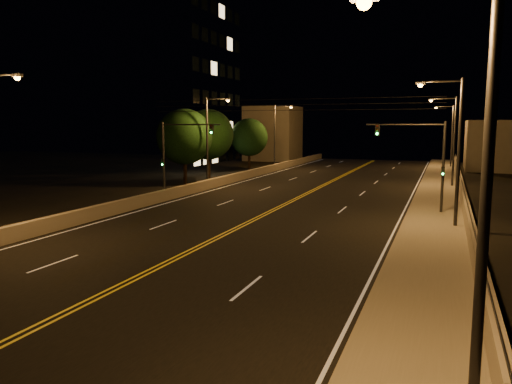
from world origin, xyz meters
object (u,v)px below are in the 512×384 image
(traffic_signal_left, at_px, (174,151))
(building_tower, at_px, (136,59))
(tree_1, at_px, (208,135))
(tree_2, at_px, (249,137))
(streetlight_2, at_px, (451,136))
(streetlight_0, at_px, (468,184))
(tree_0, at_px, (184,137))
(streetlight_3, at_px, (450,132))
(streetlight_6, at_px, (277,132))
(streetlight_5, at_px, (210,135))
(traffic_signal_right, at_px, (427,157))
(streetlight_1, at_px, (454,143))

(traffic_signal_left, height_order, building_tower, building_tower)
(tree_1, bearing_deg, tree_2, 87.95)
(streetlight_2, height_order, tree_1, streetlight_2)
(streetlight_0, relative_size, tree_0, 1.13)
(streetlight_3, relative_size, streetlight_6, 1.00)
(streetlight_5, height_order, tree_2, streetlight_5)
(streetlight_2, xyz_separation_m, traffic_signal_left, (-20.31, -15.39, -1.05))
(traffic_signal_right, bearing_deg, tree_2, 130.37)
(streetlight_0, distance_m, streetlight_5, 39.70)
(streetlight_3, relative_size, traffic_signal_left, 1.38)
(streetlight_3, bearing_deg, streetlight_0, -90.00)
(streetlight_5, xyz_separation_m, traffic_signal_left, (1.10, -8.58, -1.05))
(streetlight_6, bearing_deg, streetlight_0, -68.19)
(traffic_signal_right, distance_m, traffic_signal_left, 18.81)
(streetlight_3, xyz_separation_m, building_tower, (-39.30, -14.96, 9.60))
(streetlight_3, relative_size, tree_2, 1.26)
(streetlight_5, distance_m, traffic_signal_right, 21.71)
(building_tower, height_order, tree_1, building_tower)
(streetlight_1, height_order, streetlight_6, same)
(streetlight_5, relative_size, building_tower, 0.28)
(streetlight_6, distance_m, tree_2, 3.74)
(streetlight_5, bearing_deg, tree_2, 100.48)
(streetlight_0, bearing_deg, traffic_signal_left, 129.26)
(traffic_signal_right, distance_m, building_tower, 45.59)
(traffic_signal_right, height_order, building_tower, building_tower)
(streetlight_0, relative_size, traffic_signal_left, 1.38)
(tree_1, bearing_deg, streetlight_2, -1.84)
(building_tower, bearing_deg, traffic_signal_left, -50.67)
(streetlight_3, height_order, building_tower, building_tower)
(streetlight_2, bearing_deg, traffic_signal_right, -95.56)
(streetlight_0, height_order, streetlight_5, same)
(traffic_signal_right, height_order, traffic_signal_left, same)
(tree_0, height_order, tree_1, tree_1)
(traffic_signal_right, distance_m, tree_0, 25.31)
(streetlight_6, relative_size, tree_2, 1.26)
(streetlight_1, xyz_separation_m, traffic_signal_right, (-1.50, 4.41, -1.05))
(streetlight_2, distance_m, traffic_signal_left, 25.50)
(streetlight_5, relative_size, tree_1, 1.11)
(streetlight_0, xyz_separation_m, streetlight_6, (-21.41, 53.49, 0.00))
(tree_1, bearing_deg, streetlight_3, 40.88)
(building_tower, bearing_deg, tree_1, -26.49)
(streetlight_1, distance_m, streetlight_5, 25.05)
(traffic_signal_right, relative_size, tree_1, 0.80)
(building_tower, bearing_deg, traffic_signal_right, -31.51)
(building_tower, relative_size, tree_2, 4.47)
(tree_2, bearing_deg, tree_1, -92.05)
(traffic_signal_right, height_order, tree_0, tree_0)
(tree_2, bearing_deg, streetlight_1, -52.06)
(streetlight_1, bearing_deg, tree_1, 140.85)
(streetlight_3, distance_m, tree_0, 37.66)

